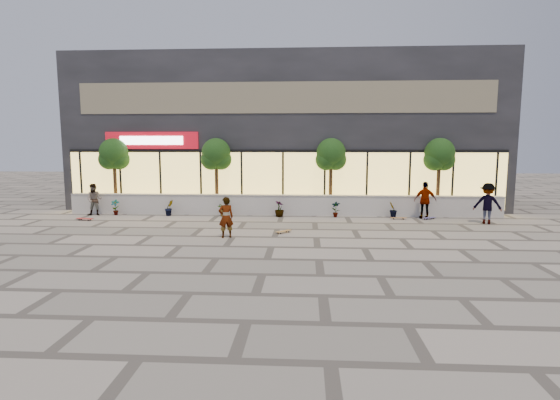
# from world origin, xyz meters

# --- Properties ---
(ground) EXTENTS (80.00, 80.00, 0.00)m
(ground) POSITION_xyz_m (0.00, 0.00, 0.00)
(ground) COLOR #9D9488
(ground) RESTS_ON ground
(planter_wall) EXTENTS (22.00, 0.42, 1.04)m
(planter_wall) POSITION_xyz_m (0.00, 7.00, 0.52)
(planter_wall) COLOR silver
(planter_wall) RESTS_ON ground
(retail_building) EXTENTS (24.00, 9.17, 8.50)m
(retail_building) POSITION_xyz_m (-0.00, 12.49, 4.25)
(retail_building) COLOR black
(retail_building) RESTS_ON ground
(shrub_a) EXTENTS (0.43, 0.29, 0.81)m
(shrub_a) POSITION_xyz_m (-8.50, 6.45, 0.41)
(shrub_a) COLOR black
(shrub_a) RESTS_ON ground
(shrub_b) EXTENTS (0.57, 0.57, 0.81)m
(shrub_b) POSITION_xyz_m (-5.70, 6.45, 0.41)
(shrub_b) COLOR black
(shrub_b) RESTS_ON ground
(shrub_c) EXTENTS (0.68, 0.77, 0.81)m
(shrub_c) POSITION_xyz_m (-2.90, 6.45, 0.41)
(shrub_c) COLOR black
(shrub_c) RESTS_ON ground
(shrub_d) EXTENTS (0.64, 0.64, 0.81)m
(shrub_d) POSITION_xyz_m (-0.10, 6.45, 0.41)
(shrub_d) COLOR black
(shrub_d) RESTS_ON ground
(shrub_e) EXTENTS (0.46, 0.35, 0.81)m
(shrub_e) POSITION_xyz_m (2.70, 6.45, 0.41)
(shrub_e) COLOR black
(shrub_e) RESTS_ON ground
(shrub_f) EXTENTS (0.55, 0.57, 0.81)m
(shrub_f) POSITION_xyz_m (5.50, 6.45, 0.41)
(shrub_f) COLOR black
(shrub_f) RESTS_ON ground
(tree_west) EXTENTS (1.60, 1.50, 3.92)m
(tree_west) POSITION_xyz_m (-9.00, 7.70, 2.99)
(tree_west) COLOR #4A2F1A
(tree_west) RESTS_ON ground
(tree_midwest) EXTENTS (1.60, 1.50, 3.92)m
(tree_midwest) POSITION_xyz_m (-3.50, 7.70, 2.99)
(tree_midwest) COLOR #4A2F1A
(tree_midwest) RESTS_ON ground
(tree_mideast) EXTENTS (1.60, 1.50, 3.92)m
(tree_mideast) POSITION_xyz_m (2.50, 7.70, 2.99)
(tree_mideast) COLOR #4A2F1A
(tree_mideast) RESTS_ON ground
(tree_east) EXTENTS (1.60, 1.50, 3.92)m
(tree_east) POSITION_xyz_m (8.00, 7.70, 2.99)
(tree_east) COLOR #4A2F1A
(tree_east) RESTS_ON ground
(skater_center) EXTENTS (0.68, 0.56, 1.60)m
(skater_center) POSITION_xyz_m (-1.88, 1.48, 0.80)
(skater_center) COLOR white
(skater_center) RESTS_ON ground
(skater_left) EXTENTS (0.86, 0.71, 1.62)m
(skater_left) POSITION_xyz_m (-9.50, 6.30, 0.81)
(skater_left) COLOR tan
(skater_left) RESTS_ON ground
(skater_right_near) EXTENTS (1.07, 0.47, 1.81)m
(skater_right_near) POSITION_xyz_m (7.00, 6.30, 0.90)
(skater_right_near) COLOR silver
(skater_right_near) RESTS_ON ground
(skater_right_far) EXTENTS (1.36, 1.05, 1.86)m
(skater_right_far) POSITION_xyz_m (9.47, 5.11, 0.93)
(skater_right_far) COLOR maroon
(skater_right_far) RESTS_ON ground
(skateboard_center) EXTENTS (0.67, 0.67, 0.09)m
(skateboard_center) POSITION_xyz_m (0.31, 2.46, 0.08)
(skateboard_center) COLOR olive
(skateboard_center) RESTS_ON ground
(skateboard_left) EXTENTS (0.85, 0.36, 0.10)m
(skateboard_left) POSITION_xyz_m (-9.31, 4.86, 0.08)
(skateboard_left) COLOR #B32123
(skateboard_left) RESTS_ON ground
(skateboard_right_near) EXTENTS (0.76, 0.20, 0.09)m
(skateboard_right_near) POSITION_xyz_m (5.69, 6.00, 0.08)
(skateboard_right_near) COLOR #915F2F
(skateboard_right_near) RESTS_ON ground
(skateboard_right_far) EXTENTS (0.73, 0.53, 0.09)m
(skateboard_right_far) POSITION_xyz_m (7.18, 6.13, 0.07)
(skateboard_right_far) COLOR #4B4782
(skateboard_right_far) RESTS_ON ground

